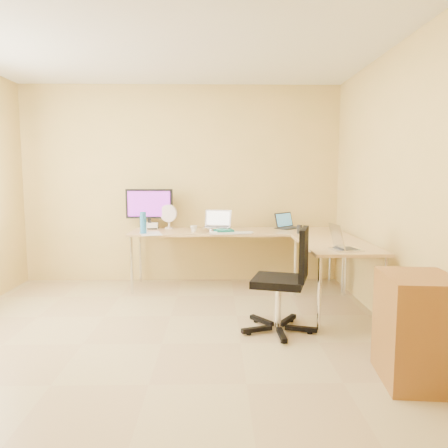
{
  "coord_description": "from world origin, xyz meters",
  "views": [
    {
      "loc": [
        0.47,
        -3.54,
        1.44
      ],
      "look_at": [
        0.55,
        1.1,
        0.9
      ],
      "focal_mm": 34.63,
      "sensor_mm": 36.0,
      "label": 1
    }
  ],
  "objects_px": {
    "desk_main": "(237,259)",
    "laptop_return": "(346,239)",
    "mug": "(194,229)",
    "water_bottle": "(143,223)",
    "desk_return": "(334,277)",
    "laptop_center": "(217,219)",
    "cabinet": "(417,331)",
    "monitor": "(149,209)",
    "keyboard": "(230,233)",
    "office_chair": "(278,278)",
    "laptop_black": "(288,221)",
    "desk_fan": "(169,218)"
  },
  "relations": [
    {
      "from": "desk_main",
      "to": "laptop_return",
      "type": "bearing_deg",
      "value": -56.19
    },
    {
      "from": "mug",
      "to": "water_bottle",
      "type": "relative_size",
      "value": 0.32
    },
    {
      "from": "desk_return",
      "to": "laptop_center",
      "type": "height_order",
      "value": "laptop_center"
    },
    {
      "from": "mug",
      "to": "cabinet",
      "type": "xyz_separation_m",
      "value": [
        1.66,
        -2.4,
        -0.41
      ]
    },
    {
      "from": "monitor",
      "to": "keyboard",
      "type": "height_order",
      "value": "monitor"
    },
    {
      "from": "laptop_return",
      "to": "office_chair",
      "type": "relative_size",
      "value": 0.31
    },
    {
      "from": "laptop_return",
      "to": "office_chair",
      "type": "xyz_separation_m",
      "value": [
        -0.65,
        -0.13,
        -0.33
      ]
    },
    {
      "from": "laptop_return",
      "to": "desk_main",
      "type": "bearing_deg",
      "value": 24.36
    },
    {
      "from": "monitor",
      "to": "office_chair",
      "type": "bearing_deg",
      "value": -47.47
    },
    {
      "from": "water_bottle",
      "to": "laptop_black",
      "type": "bearing_deg",
      "value": 15.35
    },
    {
      "from": "desk_main",
      "to": "cabinet",
      "type": "bearing_deg",
      "value": -66.13
    },
    {
      "from": "office_chair",
      "to": "cabinet",
      "type": "height_order",
      "value": "office_chair"
    },
    {
      "from": "keyboard",
      "to": "laptop_return",
      "type": "height_order",
      "value": "laptop_return"
    },
    {
      "from": "laptop_center",
      "to": "office_chair",
      "type": "relative_size",
      "value": 0.34
    },
    {
      "from": "laptop_black",
      "to": "mug",
      "type": "relative_size",
      "value": 3.84
    },
    {
      "from": "desk_main",
      "to": "keyboard",
      "type": "xyz_separation_m",
      "value": [
        -0.1,
        -0.3,
        0.38
      ]
    },
    {
      "from": "office_chair",
      "to": "laptop_return",
      "type": "bearing_deg",
      "value": 27.51
    },
    {
      "from": "office_chair",
      "to": "laptop_black",
      "type": "bearing_deg",
      "value": 94.34
    },
    {
      "from": "keyboard",
      "to": "desk_fan",
      "type": "relative_size",
      "value": 1.69
    },
    {
      "from": "monitor",
      "to": "laptop_return",
      "type": "xyz_separation_m",
      "value": [
        2.08,
        -1.63,
        -0.16
      ]
    },
    {
      "from": "desk_main",
      "to": "office_chair",
      "type": "bearing_deg",
      "value": -78.85
    },
    {
      "from": "laptop_black",
      "to": "laptop_return",
      "type": "bearing_deg",
      "value": -122.57
    },
    {
      "from": "desk_fan",
      "to": "desk_return",
      "type": "bearing_deg",
      "value": -14.91
    },
    {
      "from": "desk_main",
      "to": "desk_return",
      "type": "height_order",
      "value": "same"
    },
    {
      "from": "keyboard",
      "to": "cabinet",
      "type": "relative_size",
      "value": 0.62
    },
    {
      "from": "laptop_return",
      "to": "water_bottle",
      "type": "bearing_deg",
      "value": 52.04
    },
    {
      "from": "monitor",
      "to": "keyboard",
      "type": "distance_m",
      "value": 1.17
    },
    {
      "from": "desk_main",
      "to": "mug",
      "type": "height_order",
      "value": "mug"
    },
    {
      "from": "water_bottle",
      "to": "office_chair",
      "type": "relative_size",
      "value": 0.27
    },
    {
      "from": "monitor",
      "to": "water_bottle",
      "type": "height_order",
      "value": "monitor"
    },
    {
      "from": "desk_return",
      "to": "office_chair",
      "type": "distance_m",
      "value": 0.88
    },
    {
      "from": "mug",
      "to": "office_chair",
      "type": "height_order",
      "value": "office_chair"
    },
    {
      "from": "desk_return",
      "to": "laptop_black",
      "type": "bearing_deg",
      "value": 103.53
    },
    {
      "from": "laptop_center",
      "to": "mug",
      "type": "height_order",
      "value": "laptop_center"
    },
    {
      "from": "mug",
      "to": "laptop_center",
      "type": "bearing_deg",
      "value": 11.61
    },
    {
      "from": "mug",
      "to": "office_chair",
      "type": "xyz_separation_m",
      "value": [
        0.84,
        -1.41,
        -0.27
      ]
    },
    {
      "from": "desk_return",
      "to": "laptop_return",
      "type": "bearing_deg",
      "value": -92.38
    },
    {
      "from": "desk_main",
      "to": "cabinet",
      "type": "height_order",
      "value": "cabinet"
    },
    {
      "from": "monitor",
      "to": "laptop_center",
      "type": "bearing_deg",
      "value": -14.82
    },
    {
      "from": "office_chair",
      "to": "laptop_center",
      "type": "bearing_deg",
      "value": 127.39
    },
    {
      "from": "laptop_black",
      "to": "keyboard",
      "type": "xyz_separation_m",
      "value": [
        -0.78,
        -0.5,
        -0.09
      ]
    },
    {
      "from": "laptop_black",
      "to": "office_chair",
      "type": "height_order",
      "value": "office_chair"
    },
    {
      "from": "laptop_black",
      "to": "keyboard",
      "type": "relative_size",
      "value": 0.67
    },
    {
      "from": "desk_fan",
      "to": "cabinet",
      "type": "relative_size",
      "value": 0.37
    },
    {
      "from": "desk_return",
      "to": "keyboard",
      "type": "height_order",
      "value": "keyboard"
    },
    {
      "from": "mug",
      "to": "desk_fan",
      "type": "relative_size",
      "value": 0.29
    },
    {
      "from": "water_bottle",
      "to": "desk_fan",
      "type": "relative_size",
      "value": 0.92
    },
    {
      "from": "monitor",
      "to": "cabinet",
      "type": "distance_m",
      "value": 3.6
    },
    {
      "from": "desk_return",
      "to": "laptop_black",
      "type": "xyz_separation_m",
      "value": [
        -0.29,
        1.2,
        0.47
      ]
    },
    {
      "from": "laptop_return",
      "to": "desk_return",
      "type": "bearing_deg",
      "value": -11.83
    }
  ]
}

